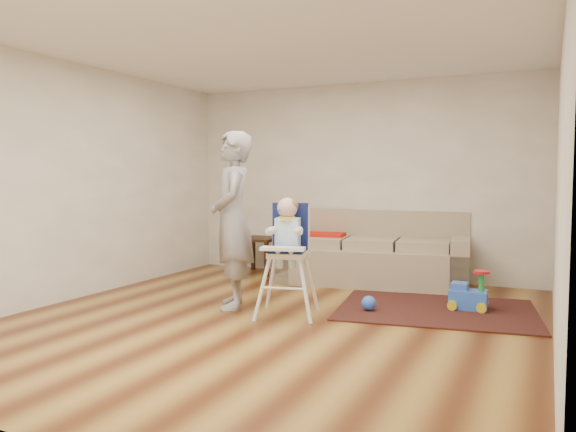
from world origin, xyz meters
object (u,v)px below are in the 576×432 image
at_px(adult, 232,220).
at_px(toy_ball, 369,303).
at_px(high_chair, 287,259).
at_px(side_table, 260,255).
at_px(ride_on_toy, 468,289).
at_px(sofa, 372,248).

bearing_deg(adult, toy_ball, 75.90).
bearing_deg(toy_ball, adult, -163.12).
bearing_deg(high_chair, adult, 158.90).
relative_size(side_table, toy_ball, 3.43).
distance_m(ride_on_toy, toy_ball, 1.07).
bearing_deg(sofa, ride_on_toy, -44.53).
height_order(sofa, ride_on_toy, sofa).
relative_size(sofa, toy_ball, 16.74).
distance_m(toy_ball, high_chair, 0.99).
bearing_deg(adult, high_chair, 52.39).
bearing_deg(sofa, high_chair, -104.65).
bearing_deg(adult, side_table, 169.33).
xyz_separation_m(side_table, toy_ball, (2.13, -1.60, -0.17)).
relative_size(toy_ball, adult, 0.08).
bearing_deg(side_table, toy_ball, -36.92).
xyz_separation_m(toy_ball, high_chair, (-0.70, -0.50, 0.49)).
bearing_deg(ride_on_toy, sofa, 141.34).
distance_m(ride_on_toy, high_chair, 1.95).
bearing_deg(side_table, sofa, -1.92).
distance_m(sofa, side_table, 1.72).
relative_size(high_chair, adult, 0.64).
xyz_separation_m(side_table, high_chair, (1.43, -2.10, 0.32)).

